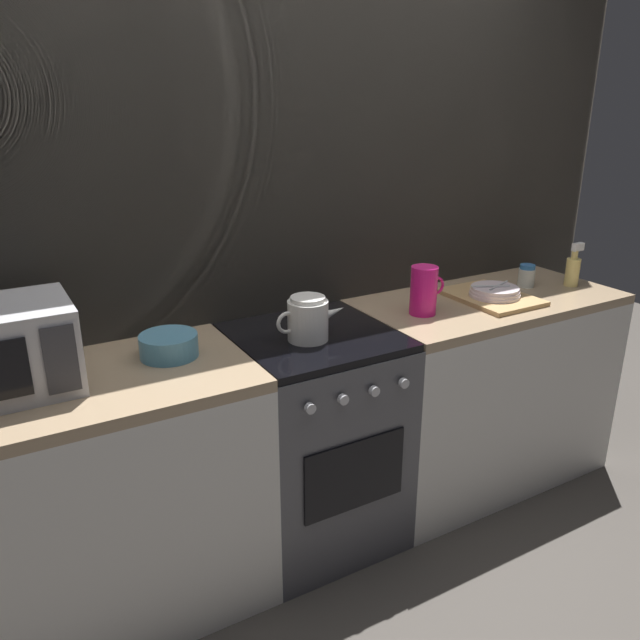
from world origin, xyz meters
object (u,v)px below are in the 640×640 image
at_px(dish_pile, 493,295).
at_px(spray_bottle, 573,269).
at_px(kettle, 308,319).
at_px(mixing_bowl, 169,345).
at_px(pitcher, 424,290).
at_px(spice_jar, 527,276).
at_px(stove_unit, 314,438).

relative_size(dish_pile, spray_bottle, 1.97).
distance_m(kettle, dish_pile, 0.93).
bearing_deg(dish_pile, mixing_bowl, 176.33).
bearing_deg(kettle, pitcher, 1.98).
height_order(kettle, pitcher, pitcher).
xyz_separation_m(kettle, pitcher, (0.55, 0.02, 0.02)).
xyz_separation_m(dish_pile, spray_bottle, (0.48, -0.02, 0.06)).
height_order(mixing_bowl, spice_jar, spice_jar).
distance_m(pitcher, spice_jar, 0.67).
relative_size(stove_unit, mixing_bowl, 4.50).
bearing_deg(spray_bottle, mixing_bowl, 176.53).
bearing_deg(stove_unit, dish_pile, -1.91).
height_order(stove_unit, pitcher, pitcher).
xyz_separation_m(kettle, spray_bottle, (1.41, -0.01, -0.00)).
bearing_deg(mixing_bowl, dish_pile, -3.67).
xyz_separation_m(stove_unit, pitcher, (0.50, -0.02, 0.55)).
xyz_separation_m(kettle, spice_jar, (1.22, 0.08, -0.03)).
bearing_deg(mixing_bowl, kettle, -11.85).
relative_size(spice_jar, spray_bottle, 0.52).
height_order(mixing_bowl, dish_pile, mixing_bowl).
bearing_deg(dish_pile, pitcher, 178.92).
xyz_separation_m(stove_unit, dish_pile, (0.88, -0.03, 0.47)).
height_order(kettle, spray_bottle, spray_bottle).
xyz_separation_m(mixing_bowl, pitcher, (1.04, -0.08, 0.06)).
xyz_separation_m(mixing_bowl, spray_bottle, (1.90, -0.12, 0.04)).
relative_size(mixing_bowl, pitcher, 1.00).
height_order(mixing_bowl, spray_bottle, spray_bottle).
bearing_deg(kettle, dish_pile, 0.72).
xyz_separation_m(pitcher, spray_bottle, (0.86, -0.03, -0.02)).
xyz_separation_m(kettle, dish_pile, (0.93, 0.01, -0.06)).
height_order(stove_unit, spray_bottle, spray_bottle).
bearing_deg(mixing_bowl, spray_bottle, -3.47).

